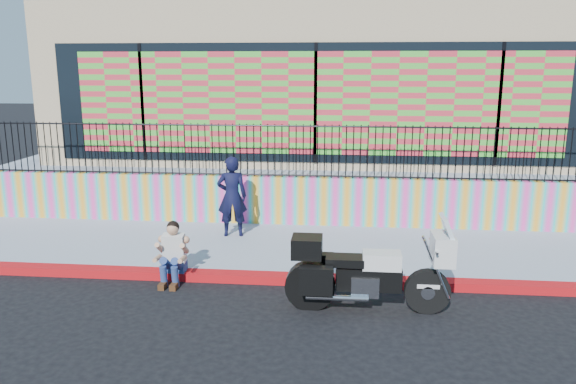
# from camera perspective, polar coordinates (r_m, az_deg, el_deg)

# --- Properties ---
(ground) EXTENTS (90.00, 90.00, 0.00)m
(ground) POSITION_cam_1_polar(r_m,az_deg,el_deg) (9.96, 1.40, -9.25)
(ground) COLOR black
(ground) RESTS_ON ground
(red_curb) EXTENTS (16.00, 0.30, 0.15)m
(red_curb) POSITION_cam_1_polar(r_m,az_deg,el_deg) (9.93, 1.40, -8.85)
(red_curb) COLOR #A50B12
(red_curb) RESTS_ON ground
(sidewalk) EXTENTS (16.00, 3.00, 0.15)m
(sidewalk) POSITION_cam_1_polar(r_m,az_deg,el_deg) (11.48, 2.02, -5.83)
(sidewalk) COLOR #8A92A6
(sidewalk) RESTS_ON ground
(mural_wall) EXTENTS (16.00, 0.20, 1.10)m
(mural_wall) POSITION_cam_1_polar(r_m,az_deg,el_deg) (12.84, 2.50, -0.92)
(mural_wall) COLOR #F841A9
(mural_wall) RESTS_ON sidewalk
(metal_fence) EXTENTS (15.80, 0.04, 1.20)m
(metal_fence) POSITION_cam_1_polar(r_m,az_deg,el_deg) (12.62, 2.55, 4.16)
(metal_fence) COLOR black
(metal_fence) RESTS_ON mural_wall
(elevated_platform) EXTENTS (16.00, 10.00, 1.25)m
(elevated_platform) POSITION_cam_1_polar(r_m,az_deg,el_deg) (17.85, 3.42, 2.69)
(elevated_platform) COLOR #8A92A6
(elevated_platform) RESTS_ON ground
(storefront_building) EXTENTS (14.00, 8.06, 4.00)m
(storefront_building) POSITION_cam_1_polar(r_m,az_deg,el_deg) (17.36, 3.51, 11.12)
(storefront_building) COLOR tan
(storefront_building) RESTS_ON elevated_platform
(police_motorcycle) EXTENTS (2.50, 0.83, 1.55)m
(police_motorcycle) POSITION_cam_1_polar(r_m,az_deg,el_deg) (8.78, 7.88, -7.91)
(police_motorcycle) COLOR black
(police_motorcycle) RESTS_ON ground
(police_officer) EXTENTS (0.69, 0.52, 1.73)m
(police_officer) POSITION_cam_1_polar(r_m,az_deg,el_deg) (11.97, -5.71, -0.44)
(police_officer) COLOR black
(police_officer) RESTS_ON sidewalk
(seated_man) EXTENTS (0.54, 0.71, 1.06)m
(seated_man) POSITION_cam_1_polar(r_m,az_deg,el_deg) (10.02, -11.70, -6.63)
(seated_man) COLOR navy
(seated_man) RESTS_ON ground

